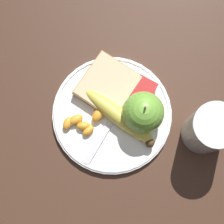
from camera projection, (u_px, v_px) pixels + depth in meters
ground_plane at (112, 115)px, 0.75m from camera, size 3.00×3.00×0.00m
plate at (112, 114)px, 0.74m from camera, size 0.24×0.24×0.01m
juice_glass at (208, 130)px, 0.69m from camera, size 0.08×0.08×0.11m
apple at (143, 113)px, 0.70m from camera, size 0.08×0.08×0.09m
banana at (118, 119)px, 0.72m from camera, size 0.06×0.17×0.03m
bread_slice at (108, 86)px, 0.74m from camera, size 0.11×0.11×0.02m
fork at (115, 114)px, 0.74m from camera, size 0.19×0.03×0.00m
jam_packet at (143, 91)px, 0.74m from camera, size 0.05×0.04×0.02m
orange_segment_0 at (68, 123)px, 0.73m from camera, size 0.03×0.02×0.02m
orange_segment_1 at (98, 114)px, 0.73m from camera, size 0.03×0.02×0.02m
orange_segment_2 at (84, 126)px, 0.73m from camera, size 0.03×0.03×0.02m
orange_segment_3 at (88, 131)px, 0.73m from camera, size 0.03×0.02×0.01m
orange_segment_4 at (76, 120)px, 0.73m from camera, size 0.03×0.03×0.02m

